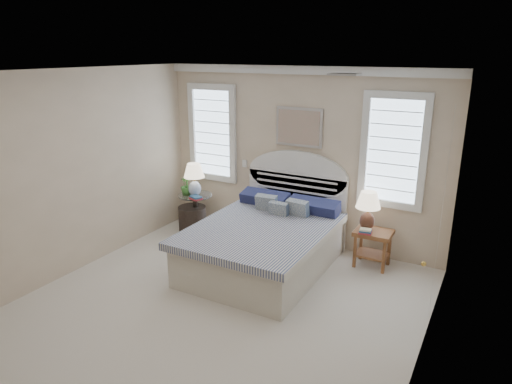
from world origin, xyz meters
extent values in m
cube|color=beige|center=(0.00, 0.00, 0.00)|extent=(4.50, 5.00, 0.01)
cube|color=white|center=(0.00, 0.00, 2.70)|extent=(4.50, 5.00, 0.01)
cube|color=#BBA68C|center=(0.00, 2.50, 1.35)|extent=(4.50, 0.02, 2.70)
cube|color=#BBA68C|center=(-2.25, 0.00, 1.35)|extent=(0.02, 5.00, 2.70)
cube|color=#BBA68C|center=(2.25, 0.00, 1.35)|extent=(0.02, 5.00, 2.70)
cube|color=silver|center=(0.00, 2.46, 2.64)|extent=(4.50, 0.08, 0.12)
cube|color=#B2B2B2|center=(1.20, 0.80, 2.68)|extent=(0.30, 0.20, 0.02)
cube|color=silver|center=(-0.95, 2.48, 1.15)|extent=(0.08, 0.01, 0.12)
cube|color=#C9E4FF|center=(-1.55, 2.48, 1.60)|extent=(0.90, 0.06, 1.60)
cube|color=#C9E4FF|center=(1.40, 2.48, 1.60)|extent=(0.90, 0.06, 1.60)
cube|color=silver|center=(0.00, 2.46, 1.82)|extent=(0.74, 0.04, 0.58)
cube|color=white|center=(2.23, 1.20, 1.20)|extent=(0.02, 1.80, 2.40)
cube|color=#B6AFA0|center=(0.00, 1.33, 0.28)|extent=(1.60, 2.10, 0.55)
cube|color=navy|center=(0.00, 1.28, 0.59)|extent=(1.72, 2.15, 0.10)
cube|color=silver|center=(0.00, 2.44, 0.55)|extent=(1.62, 0.08, 1.10)
cube|color=#1A1D42|center=(-0.40, 2.16, 0.73)|extent=(0.75, 0.31, 0.23)
cube|color=#1A1D42|center=(0.40, 2.16, 0.73)|extent=(0.75, 0.31, 0.23)
cube|color=navy|center=(-0.25, 1.93, 0.71)|extent=(0.33, 0.20, 0.34)
cube|color=navy|center=(0.25, 1.93, 0.71)|extent=(0.33, 0.20, 0.34)
cube|color=navy|center=(0.00, 1.83, 0.69)|extent=(0.28, 0.14, 0.29)
cylinder|color=black|center=(-1.65, 2.05, 0.01)|extent=(0.32, 0.32, 0.03)
cylinder|color=black|center=(-1.65, 2.05, 0.30)|extent=(0.08, 0.08, 0.60)
cylinder|color=silver|center=(-1.65, 2.05, 0.62)|extent=(0.56, 0.56, 0.02)
cube|color=brown|center=(1.30, 2.15, 0.50)|extent=(0.50, 0.40, 0.06)
cube|color=brown|center=(1.30, 2.15, 0.18)|extent=(0.44, 0.34, 0.03)
cube|color=brown|center=(1.10, 2.00, 0.23)|extent=(0.04, 0.04, 0.47)
cube|color=brown|center=(1.10, 2.30, 0.23)|extent=(0.04, 0.04, 0.47)
cube|color=brown|center=(1.50, 2.00, 0.23)|extent=(0.04, 0.04, 0.47)
cube|color=brown|center=(1.50, 2.30, 0.23)|extent=(0.04, 0.04, 0.47)
cylinder|color=black|center=(-1.70, 2.03, 0.21)|extent=(0.53, 0.53, 0.42)
cylinder|color=white|center=(-1.61, 2.00, 0.64)|extent=(0.13, 0.13, 0.03)
ellipsoid|color=white|center=(-1.61, 2.00, 0.75)|extent=(0.24, 0.24, 0.26)
cylinder|color=gold|center=(-1.61, 2.00, 0.91)|extent=(0.03, 0.03, 0.09)
cylinder|color=black|center=(1.19, 2.16, 0.54)|extent=(0.14, 0.14, 0.03)
ellipsoid|color=black|center=(1.19, 2.16, 0.65)|extent=(0.26, 0.26, 0.26)
cylinder|color=gold|center=(1.19, 2.16, 0.81)|extent=(0.04, 0.04, 0.09)
imported|color=#346829|center=(-1.76, 1.98, 0.80)|extent=(0.20, 0.20, 0.34)
cube|color=#A82A33|center=(-1.49, 1.86, 0.64)|extent=(0.23, 0.19, 0.03)
cube|color=navy|center=(-1.49, 1.86, 0.67)|extent=(0.21, 0.18, 0.03)
cube|color=#A82A33|center=(1.22, 2.00, 0.54)|extent=(0.17, 0.13, 0.02)
cube|color=navy|center=(1.22, 2.00, 0.56)|extent=(0.16, 0.12, 0.02)
cube|color=beige|center=(1.22, 2.00, 0.59)|extent=(0.15, 0.11, 0.02)
camera|label=1|loc=(2.69, -3.75, 2.91)|focal=32.00mm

